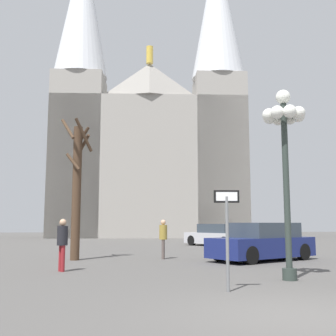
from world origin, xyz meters
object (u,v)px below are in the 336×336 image
object	(u,v)px
pedestrian_standing	(163,235)
parked_car_near_silver	(218,235)
bare_tree	(77,186)
one_way_arrow_sign	(227,227)
cathedral	(150,140)
parked_car_far_navy	(263,243)
street_lamp	(285,140)
pedestrian_walking	(62,240)

from	to	relation	value
pedestrian_standing	parked_car_near_silver	bearing A→B (deg)	64.94
parked_car_near_silver	bare_tree	bearing A→B (deg)	-129.63
one_way_arrow_sign	bare_tree	bearing A→B (deg)	117.15
cathedral	parked_car_near_silver	xyz separation A→B (m)	(3.26, -18.58, -9.78)
cathedral	pedestrian_standing	xyz separation A→B (m)	(-1.06, -27.81, -9.49)
pedestrian_standing	parked_car_far_navy	bearing A→B (deg)	-16.50
one_way_arrow_sign	bare_tree	xyz separation A→B (m)	(-4.09, 7.98, 1.53)
cathedral	parked_car_far_navy	size ratio (longest dim) A/B	7.07
one_way_arrow_sign	parked_car_near_silver	size ratio (longest dim) A/B	0.47
street_lamp	parked_car_near_silver	bearing A→B (deg)	83.80
cathedral	parked_car_far_navy	distance (m)	30.64
one_way_arrow_sign	parked_car_near_silver	world-z (taller)	one_way_arrow_sign
cathedral	bare_tree	world-z (taller)	cathedral
parked_car_far_navy	pedestrian_walking	world-z (taller)	pedestrian_walking
cathedral	street_lamp	xyz separation A→B (m)	(1.54, -34.40, -6.81)
pedestrian_walking	pedestrian_standing	world-z (taller)	pedestrian_standing
one_way_arrow_sign	cathedral	bearing A→B (deg)	89.29
cathedral	parked_car_far_navy	xyz separation A→B (m)	(2.70, -28.93, -9.75)
bare_tree	parked_car_far_navy	distance (m)	7.62
one_way_arrow_sign	pedestrian_walking	world-z (taller)	one_way_arrow_sign
one_way_arrow_sign	pedestrian_standing	xyz separation A→B (m)	(-0.62, 8.16, -0.41)
one_way_arrow_sign	parked_car_near_silver	distance (m)	17.80
street_lamp	parked_car_far_navy	bearing A→B (deg)	78.03
bare_tree	parked_car_far_navy	world-z (taller)	bare_tree
bare_tree	parked_car_near_silver	distance (m)	12.42
pedestrian_walking	one_way_arrow_sign	bearing A→B (deg)	-45.71
bare_tree	parked_car_far_navy	xyz separation A→B (m)	(7.24, -0.94, -2.20)
one_way_arrow_sign	bare_tree	distance (m)	9.10
parked_car_near_silver	parked_car_far_navy	bearing A→B (deg)	-93.10
bare_tree	pedestrian_walking	world-z (taller)	bare_tree
parked_car_near_silver	pedestrian_walking	bearing A→B (deg)	-120.29
pedestrian_standing	one_way_arrow_sign	bearing A→B (deg)	-85.68
parked_car_far_navy	pedestrian_walking	bearing A→B (deg)	-157.97
parked_car_far_navy	parked_car_near_silver	bearing A→B (deg)	86.90
one_way_arrow_sign	street_lamp	distance (m)	3.40
bare_tree	pedestrian_walking	size ratio (longest dim) A/B	3.62
bare_tree	parked_car_far_navy	size ratio (longest dim) A/B	1.21
cathedral	one_way_arrow_sign	distance (m)	37.10
bare_tree	cathedral	bearing A→B (deg)	80.79
cathedral	bare_tree	size ratio (longest dim) A/B	5.85
parked_car_far_navy	bare_tree	bearing A→B (deg)	172.64
street_lamp	bare_tree	bearing A→B (deg)	133.46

